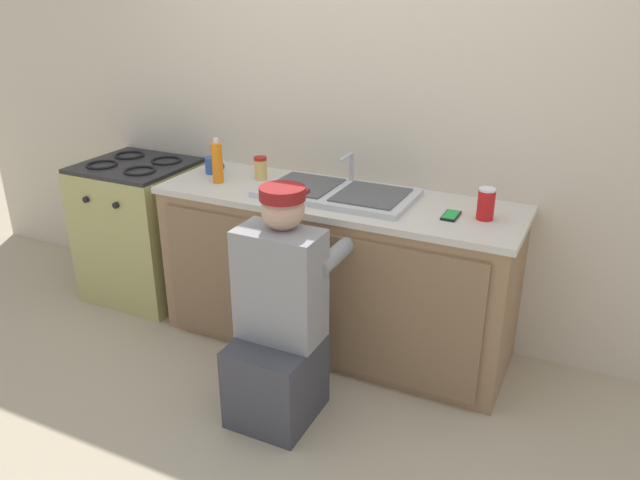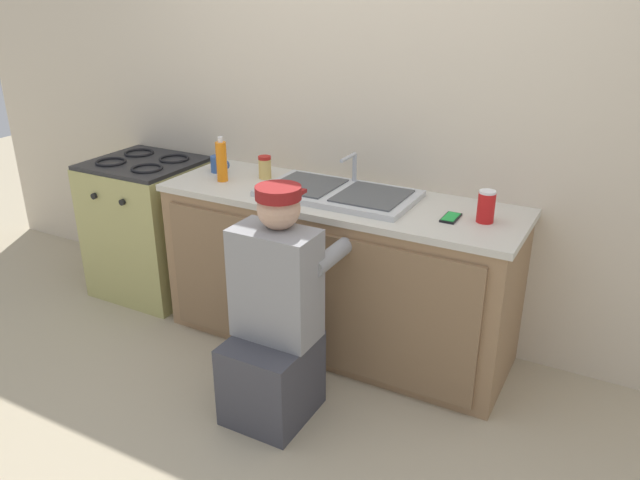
{
  "view_description": "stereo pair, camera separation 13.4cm",
  "coord_description": "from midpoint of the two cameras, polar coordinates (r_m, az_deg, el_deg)",
  "views": [
    {
      "loc": [
        1.26,
        -2.5,
        1.92
      ],
      "look_at": [
        0.0,
        0.1,
        0.69
      ],
      "focal_mm": 35.0,
      "sensor_mm": 36.0,
      "label": 1
    },
    {
      "loc": [
        1.38,
        -2.44,
        1.92
      ],
      "look_at": [
        0.0,
        0.1,
        0.69
      ],
      "focal_mm": 35.0,
      "sensor_mm": 36.0,
      "label": 2
    }
  ],
  "objects": [
    {
      "name": "soap_bottle_orange",
      "position": [
        3.49,
        -10.47,
        6.98
      ],
      "size": [
        0.06,
        0.06,
        0.25
      ],
      "color": "orange",
      "rests_on": "countertop"
    },
    {
      "name": "back_wall",
      "position": [
        3.46,
        2.93,
        11.75
      ],
      "size": [
        6.0,
        0.1,
        2.5
      ],
      "primitive_type": "cube",
      "color": "beige",
      "rests_on": "ground_plane"
    },
    {
      "name": "cell_phone",
      "position": [
        3.01,
        10.65,
        2.21
      ],
      "size": [
        0.07,
        0.14,
        0.01
      ],
      "color": "black",
      "rests_on": "countertop"
    },
    {
      "name": "stove_range",
      "position": [
        4.13,
        -16.82,
        0.9
      ],
      "size": [
        0.65,
        0.62,
        0.89
      ],
      "color": "tan",
      "rests_on": "ground_plane"
    },
    {
      "name": "counter_cabinet",
      "position": [
        3.41,
        0.27,
        -3.18
      ],
      "size": [
        1.89,
        0.62,
        0.83
      ],
      "color": "#997551",
      "rests_on": "ground_plane"
    },
    {
      "name": "coffee_mug",
      "position": [
        3.68,
        -10.84,
        6.71
      ],
      "size": [
        0.13,
        0.08,
        0.09
      ],
      "color": "#335699",
      "rests_on": "countertop"
    },
    {
      "name": "plumber_person",
      "position": [
        2.86,
        -5.11,
        -7.85
      ],
      "size": [
        0.42,
        0.61,
        1.1
      ],
      "color": "#3F3F47",
      "rests_on": "ground_plane"
    },
    {
      "name": "ground_plane",
      "position": [
        3.4,
        -1.9,
        -11.46
      ],
      "size": [
        12.0,
        12.0,
        0.0
      ],
      "primitive_type": "plane",
      "color": "tan"
    },
    {
      "name": "sink_double_basin",
      "position": [
        3.24,
        0.38,
        4.39
      ],
      "size": [
        0.8,
        0.44,
        0.19
      ],
      "color": "silver",
      "rests_on": "countertop"
    },
    {
      "name": "soda_cup_red",
      "position": [
        2.99,
        13.7,
        3.21
      ],
      "size": [
        0.08,
        0.08,
        0.15
      ],
      "color": "red",
      "rests_on": "countertop"
    },
    {
      "name": "countertop",
      "position": [
        3.25,
        0.36,
        3.77
      ],
      "size": [
        1.93,
        0.62,
        0.03
      ],
      "primitive_type": "cube",
      "color": "beige",
      "rests_on": "counter_cabinet"
    },
    {
      "name": "condiment_jar",
      "position": [
        3.53,
        -6.54,
        6.56
      ],
      "size": [
        0.07,
        0.07,
        0.13
      ],
      "color": "#DBB760",
      "rests_on": "countertop"
    }
  ]
}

